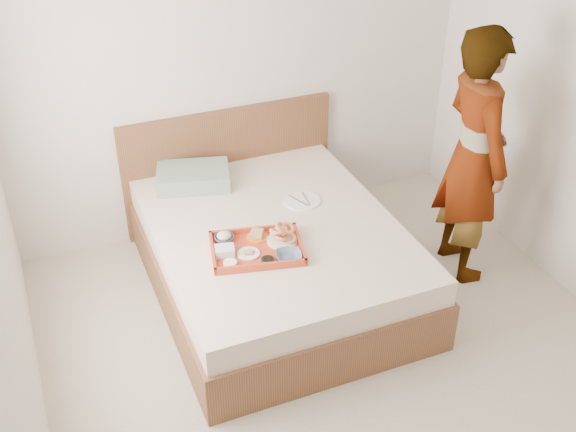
# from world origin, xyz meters

# --- Properties ---
(ground) EXTENTS (3.50, 4.00, 0.01)m
(ground) POSITION_xyz_m (0.00, 0.00, 0.00)
(ground) COLOR beige
(ground) RESTS_ON ground
(wall_back) EXTENTS (3.50, 0.01, 2.60)m
(wall_back) POSITION_xyz_m (0.00, 2.00, 1.30)
(wall_back) COLOR silver
(wall_back) RESTS_ON ground
(wall_left) EXTENTS (0.01, 4.00, 2.60)m
(wall_left) POSITION_xyz_m (-1.75, 0.00, 1.30)
(wall_left) COLOR silver
(wall_left) RESTS_ON ground
(bed) EXTENTS (1.65, 2.00, 0.53)m
(bed) POSITION_xyz_m (-0.13, 1.00, 0.27)
(bed) COLOR brown
(bed) RESTS_ON ground
(headboard) EXTENTS (1.65, 0.06, 0.95)m
(headboard) POSITION_xyz_m (-0.13, 1.97, 0.47)
(headboard) COLOR brown
(headboard) RESTS_ON ground
(pillow) EXTENTS (0.59, 0.47, 0.12)m
(pillow) POSITION_xyz_m (-0.48, 1.72, 0.59)
(pillow) COLOR gray
(pillow) RESTS_ON bed
(tray) EXTENTS (0.64, 0.53, 0.05)m
(tray) POSITION_xyz_m (-0.34, 0.77, 0.56)
(tray) COLOR #D05528
(tray) RESTS_ON bed
(prawn_plate) EXTENTS (0.23, 0.23, 0.01)m
(prawn_plate) POSITION_xyz_m (-0.16, 0.79, 0.55)
(prawn_plate) COLOR white
(prawn_plate) RESTS_ON tray
(navy_bowl_big) EXTENTS (0.19, 0.19, 0.04)m
(navy_bowl_big) POSITION_xyz_m (-0.20, 0.60, 0.57)
(navy_bowl_big) COLOR #1A294C
(navy_bowl_big) RESTS_ON tray
(sauce_dish) EXTENTS (0.10, 0.10, 0.03)m
(sauce_dish) POSITION_xyz_m (-0.33, 0.61, 0.56)
(sauce_dish) COLOR black
(sauce_dish) RESTS_ON tray
(meat_plate) EXTENTS (0.17, 0.17, 0.01)m
(meat_plate) POSITION_xyz_m (-0.41, 0.74, 0.55)
(meat_plate) COLOR white
(meat_plate) RESTS_ON tray
(bread_plate) EXTENTS (0.17, 0.17, 0.01)m
(bread_plate) POSITION_xyz_m (-0.30, 0.89, 0.55)
(bread_plate) COLOR orange
(bread_plate) RESTS_ON tray
(salad_bowl) EXTENTS (0.15, 0.15, 0.04)m
(salad_bowl) POSITION_xyz_m (-0.50, 0.94, 0.57)
(salad_bowl) COLOR #1A294C
(salad_bowl) RESTS_ON tray
(plastic_tub) EXTENTS (0.14, 0.12, 0.05)m
(plastic_tub) POSITION_xyz_m (-0.54, 0.80, 0.57)
(plastic_tub) COLOR silver
(plastic_tub) RESTS_ON tray
(cheese_round) EXTENTS (0.10, 0.10, 0.03)m
(cheese_round) POSITION_xyz_m (-0.55, 0.67, 0.56)
(cheese_round) COLOR white
(cheese_round) RESTS_ON tray
(dinner_plate) EXTENTS (0.27, 0.27, 0.01)m
(dinner_plate) POSITION_xyz_m (0.15, 1.21, 0.54)
(dinner_plate) COLOR white
(dinner_plate) RESTS_ON bed
(person) EXTENTS (0.50, 0.70, 1.79)m
(person) POSITION_xyz_m (1.20, 0.75, 0.89)
(person) COLOR white
(person) RESTS_ON ground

